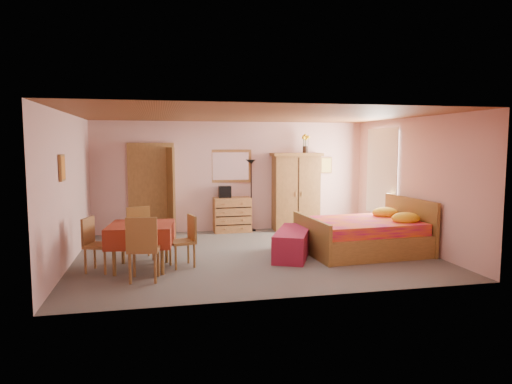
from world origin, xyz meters
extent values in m
plane|color=slate|center=(0.00, 0.00, 0.00)|extent=(6.50, 6.50, 0.00)
plane|color=brown|center=(0.00, 0.00, 2.60)|extent=(6.50, 6.50, 0.00)
cube|color=#D19E97|center=(0.00, 2.50, 1.30)|extent=(6.50, 0.10, 2.60)
cube|color=#D19E97|center=(0.00, -2.50, 1.30)|extent=(6.50, 0.10, 2.60)
cube|color=#D19E97|center=(-3.25, 0.00, 1.30)|extent=(0.10, 5.00, 2.60)
cube|color=#D19E97|center=(3.25, 0.00, 1.30)|extent=(0.10, 5.00, 2.60)
cube|color=#9E6B35|center=(-1.90, 2.47, 1.02)|extent=(1.06, 0.12, 2.15)
cube|color=white|center=(3.21, 1.20, 1.45)|extent=(0.08, 1.40, 1.95)
cube|color=orange|center=(-3.22, -0.60, 1.70)|extent=(0.04, 0.32, 0.42)
cube|color=#D8BF59|center=(2.35, 2.47, 1.55)|extent=(0.30, 0.04, 0.40)
cube|color=#AA6C39|center=(-0.05, 2.29, 0.41)|extent=(0.87, 0.45, 0.82)
cube|color=white|center=(-0.05, 2.50, 1.55)|extent=(1.00, 0.10, 0.79)
cube|color=black|center=(-0.22, 2.33, 0.95)|extent=(0.30, 0.22, 0.27)
cube|color=black|center=(0.42, 2.34, 0.85)|extent=(0.24, 0.24, 1.70)
cube|color=brown|center=(1.49, 2.22, 0.93)|extent=(1.21, 0.65, 1.86)
cube|color=yellow|center=(1.72, 2.22, 2.09)|extent=(0.19, 0.19, 0.45)
cube|color=#BE125D|center=(2.06, -0.25, 0.51)|extent=(2.30, 1.86, 1.02)
cube|color=maroon|center=(0.67, -0.29, 0.25)|extent=(1.11, 1.58, 0.49)
cube|color=maroon|center=(-2.04, -0.60, 0.38)|extent=(1.14, 1.14, 0.76)
cube|color=#915F31|center=(-1.97, -1.26, 0.50)|extent=(0.51, 0.51, 1.00)
cube|color=#AE723B|center=(-2.07, 0.08, 0.47)|extent=(0.52, 0.52, 0.93)
cube|color=#A46A37|center=(-2.70, -0.62, 0.44)|extent=(0.51, 0.51, 0.89)
cube|color=olive|center=(-1.37, -0.59, 0.44)|extent=(0.48, 0.48, 0.87)
camera|label=1|loc=(-1.74, -8.25, 2.07)|focal=32.00mm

